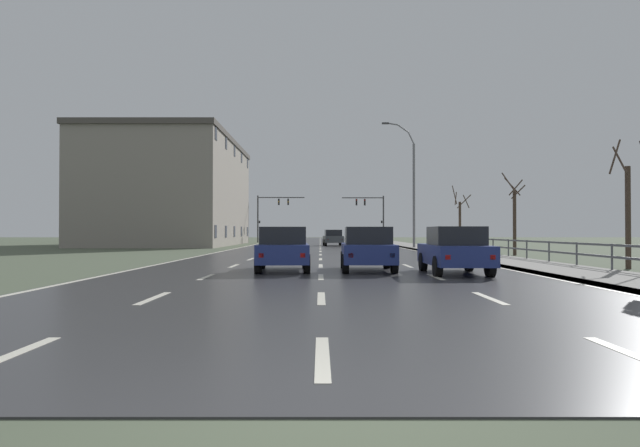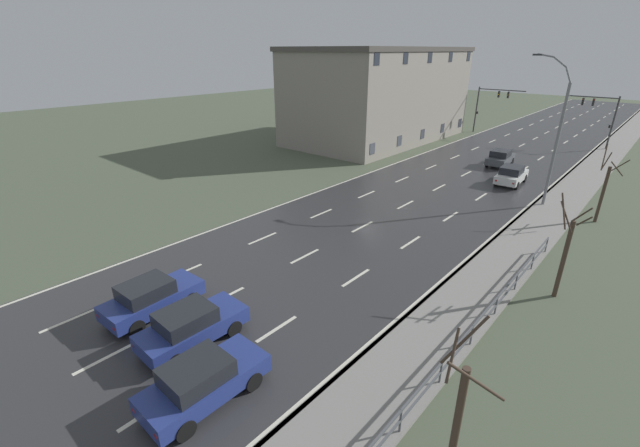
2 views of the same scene
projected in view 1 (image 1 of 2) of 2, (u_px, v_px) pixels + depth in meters
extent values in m
cube|color=#4C5642|center=(319.00, 247.00, 52.17)|extent=(160.00, 160.00, 0.12)
cube|color=#303033|center=(319.00, 244.00, 64.17)|extent=(14.00, 120.00, 0.02)
cube|color=beige|center=(6.00, 357.00, 6.17)|extent=(0.16, 2.20, 0.01)
cube|color=beige|center=(152.00, 298.00, 11.57)|extent=(0.16, 2.20, 0.01)
cube|color=beige|center=(205.00, 277.00, 16.97)|extent=(0.16, 2.20, 0.01)
cube|color=beige|center=(233.00, 266.00, 22.37)|extent=(0.16, 2.20, 0.01)
cube|color=beige|center=(249.00, 259.00, 27.77)|extent=(0.16, 2.20, 0.01)
cube|color=beige|center=(261.00, 255.00, 33.17)|extent=(0.16, 2.20, 0.01)
cube|color=beige|center=(269.00, 251.00, 38.57)|extent=(0.16, 2.20, 0.01)
cube|color=beige|center=(275.00, 249.00, 43.97)|extent=(0.16, 2.20, 0.01)
cube|color=beige|center=(280.00, 247.00, 49.37)|extent=(0.16, 2.20, 0.01)
cube|color=beige|center=(284.00, 245.00, 54.77)|extent=(0.16, 2.20, 0.01)
cube|color=beige|center=(287.00, 244.00, 60.17)|extent=(0.16, 2.20, 0.01)
cube|color=beige|center=(290.00, 243.00, 65.57)|extent=(0.16, 2.20, 0.01)
cube|color=beige|center=(292.00, 242.00, 70.97)|extent=(0.16, 2.20, 0.01)
cube|color=beige|center=(294.00, 241.00, 76.37)|extent=(0.16, 2.20, 0.01)
cube|color=beige|center=(295.00, 241.00, 81.77)|extent=(0.16, 2.20, 0.01)
cube|color=beige|center=(297.00, 240.00, 87.17)|extent=(0.16, 2.20, 0.01)
cube|color=beige|center=(298.00, 240.00, 92.56)|extent=(0.16, 2.20, 0.01)
cube|color=beige|center=(299.00, 239.00, 97.96)|extent=(0.16, 2.20, 0.01)
cube|color=beige|center=(300.00, 239.00, 103.36)|extent=(0.16, 2.20, 0.01)
cube|color=beige|center=(301.00, 238.00, 108.76)|extent=(0.16, 2.20, 0.01)
cube|color=beige|center=(302.00, 238.00, 114.16)|extent=(0.16, 2.20, 0.01)
cube|color=beige|center=(303.00, 238.00, 119.56)|extent=(0.16, 2.20, 0.01)
cube|color=beige|center=(321.00, 357.00, 6.18)|extent=(0.16, 2.20, 0.01)
cube|color=beige|center=(320.00, 298.00, 11.58)|extent=(0.16, 2.20, 0.01)
cube|color=beige|center=(320.00, 277.00, 16.98)|extent=(0.16, 2.20, 0.01)
cube|color=beige|center=(320.00, 266.00, 22.38)|extent=(0.16, 2.20, 0.01)
cube|color=beige|center=(319.00, 259.00, 27.78)|extent=(0.16, 2.20, 0.01)
cube|color=beige|center=(319.00, 255.00, 33.18)|extent=(0.16, 2.20, 0.01)
cube|color=beige|center=(319.00, 251.00, 38.58)|extent=(0.16, 2.20, 0.01)
cube|color=beige|center=(319.00, 249.00, 43.98)|extent=(0.16, 2.20, 0.01)
cube|color=beige|center=(319.00, 247.00, 49.38)|extent=(0.16, 2.20, 0.01)
cube|color=beige|center=(319.00, 245.00, 54.77)|extent=(0.16, 2.20, 0.01)
cube|color=beige|center=(319.00, 244.00, 60.17)|extent=(0.16, 2.20, 0.01)
cube|color=beige|center=(319.00, 243.00, 65.57)|extent=(0.16, 2.20, 0.01)
cube|color=beige|center=(319.00, 242.00, 70.97)|extent=(0.16, 2.20, 0.01)
cube|color=beige|center=(319.00, 241.00, 76.37)|extent=(0.16, 2.20, 0.01)
cube|color=beige|center=(319.00, 241.00, 81.77)|extent=(0.16, 2.20, 0.01)
cube|color=beige|center=(319.00, 240.00, 87.17)|extent=(0.16, 2.20, 0.01)
cube|color=beige|center=(319.00, 240.00, 92.57)|extent=(0.16, 2.20, 0.01)
cube|color=beige|center=(319.00, 239.00, 97.97)|extent=(0.16, 2.20, 0.01)
cube|color=beige|center=(319.00, 239.00, 103.37)|extent=(0.16, 2.20, 0.01)
cube|color=beige|center=(319.00, 238.00, 108.77)|extent=(0.16, 2.20, 0.01)
cube|color=beige|center=(319.00, 238.00, 114.17)|extent=(0.16, 2.20, 0.01)
cube|color=beige|center=(319.00, 238.00, 119.57)|extent=(0.16, 2.20, 0.01)
cube|color=beige|center=(636.00, 356.00, 6.19)|extent=(0.16, 2.20, 0.01)
cube|color=beige|center=(488.00, 298.00, 11.59)|extent=(0.16, 2.20, 0.01)
cube|color=beige|center=(434.00, 277.00, 16.99)|extent=(0.16, 2.20, 0.01)
cube|color=beige|center=(407.00, 266.00, 22.38)|extent=(0.16, 2.20, 0.01)
cube|color=beige|center=(390.00, 259.00, 27.78)|extent=(0.16, 2.20, 0.01)
cube|color=beige|center=(378.00, 255.00, 33.18)|extent=(0.16, 2.20, 0.01)
cube|color=beige|center=(370.00, 251.00, 38.58)|extent=(0.16, 2.20, 0.01)
cube|color=beige|center=(364.00, 249.00, 43.98)|extent=(0.16, 2.20, 0.01)
cube|color=beige|center=(359.00, 247.00, 49.38)|extent=(0.16, 2.20, 0.01)
cube|color=beige|center=(355.00, 245.00, 54.78)|extent=(0.16, 2.20, 0.01)
cube|color=beige|center=(352.00, 244.00, 60.18)|extent=(0.16, 2.20, 0.01)
cube|color=beige|center=(349.00, 243.00, 65.58)|extent=(0.16, 2.20, 0.01)
cube|color=beige|center=(347.00, 242.00, 70.98)|extent=(0.16, 2.20, 0.01)
cube|color=beige|center=(345.00, 241.00, 76.38)|extent=(0.16, 2.20, 0.01)
cube|color=beige|center=(343.00, 241.00, 81.78)|extent=(0.16, 2.20, 0.01)
cube|color=beige|center=(341.00, 240.00, 87.18)|extent=(0.16, 2.20, 0.01)
cube|color=beige|center=(340.00, 240.00, 92.58)|extent=(0.16, 2.20, 0.01)
cube|color=beige|center=(339.00, 239.00, 97.98)|extent=(0.16, 2.20, 0.01)
cube|color=beige|center=(338.00, 239.00, 103.38)|extent=(0.16, 2.20, 0.01)
cube|color=beige|center=(337.00, 238.00, 108.78)|extent=(0.16, 2.20, 0.01)
cube|color=beige|center=(336.00, 238.00, 114.18)|extent=(0.16, 2.20, 0.01)
cube|color=beige|center=(335.00, 238.00, 119.57)|extent=(0.16, 2.20, 0.01)
cube|color=beige|center=(379.00, 243.00, 64.19)|extent=(0.16, 120.00, 0.01)
cube|color=beige|center=(260.00, 243.00, 64.16)|extent=(0.16, 120.00, 0.01)
cube|color=gray|center=(393.00, 243.00, 64.19)|extent=(3.00, 120.00, 0.12)
cube|color=slate|center=(381.00, 243.00, 64.19)|extent=(0.16, 120.00, 0.12)
cube|color=#515459|center=(561.00, 243.00, 22.70)|extent=(0.06, 28.43, 0.08)
cube|color=#515459|center=(561.00, 253.00, 22.70)|extent=(0.06, 28.43, 0.08)
cylinder|color=#515459|center=(611.00, 258.00, 18.82)|extent=(0.07, 0.07, 1.00)
cylinder|color=#515459|center=(575.00, 255.00, 21.41)|extent=(0.07, 0.07, 1.00)
cylinder|color=#515459|center=(548.00, 253.00, 23.99)|extent=(0.07, 0.07, 1.00)
cylinder|color=#515459|center=(526.00, 250.00, 26.57)|extent=(0.07, 0.07, 1.00)
cylinder|color=#515459|center=(507.00, 249.00, 29.16)|extent=(0.07, 0.07, 1.00)
cylinder|color=#515459|center=(492.00, 247.00, 31.74)|extent=(0.07, 0.07, 1.00)
cylinder|color=#515459|center=(479.00, 246.00, 34.33)|extent=(0.07, 0.07, 1.00)
cylinder|color=#515459|center=(468.00, 245.00, 36.91)|extent=(0.07, 0.07, 1.00)
cylinder|color=slate|center=(413.00, 196.00, 45.16)|extent=(0.20, 0.20, 8.54)
cylinder|color=slate|center=(410.00, 138.00, 45.23)|extent=(0.54, 0.11, 0.99)
cylinder|color=slate|center=(402.00, 129.00, 45.24)|extent=(0.91, 0.11, 0.69)
cylinder|color=slate|center=(391.00, 124.00, 45.24)|extent=(1.04, 0.11, 0.29)
cube|color=#333335|center=(384.00, 123.00, 45.24)|extent=(0.56, 0.24, 0.12)
cylinder|color=#38383A|center=(382.00, 219.00, 69.49)|extent=(0.18, 0.18, 5.86)
cylinder|color=#38383A|center=(362.00, 198.00, 69.52)|extent=(5.18, 0.12, 0.12)
cube|color=black|center=(364.00, 202.00, 69.51)|extent=(0.20, 0.28, 0.80)
sphere|color=red|center=(364.00, 200.00, 69.37)|extent=(0.14, 0.14, 0.14)
sphere|color=#2D2D2D|center=(364.00, 202.00, 69.36)|extent=(0.14, 0.14, 0.14)
sphere|color=#2D2D2D|center=(364.00, 204.00, 69.36)|extent=(0.14, 0.14, 0.14)
cube|color=black|center=(355.00, 202.00, 69.51)|extent=(0.20, 0.28, 0.80)
sphere|color=red|center=(355.00, 200.00, 69.36)|extent=(0.14, 0.14, 0.14)
sphere|color=#2D2D2D|center=(356.00, 202.00, 69.36)|extent=(0.14, 0.14, 0.14)
sphere|color=#2D2D2D|center=(356.00, 204.00, 69.36)|extent=(0.14, 0.14, 0.14)
cube|color=black|center=(381.00, 222.00, 69.43)|extent=(0.18, 0.12, 0.32)
cylinder|color=#38383A|center=(257.00, 219.00, 70.37)|extent=(0.18, 0.18, 5.95)
cylinder|color=#38383A|center=(280.00, 197.00, 70.42)|extent=(5.91, 0.12, 0.12)
cube|color=black|center=(278.00, 202.00, 70.41)|extent=(0.20, 0.28, 0.80)
sphere|color=#2D2D2D|center=(278.00, 200.00, 70.26)|extent=(0.14, 0.14, 0.14)
sphere|color=#F2AD19|center=(278.00, 202.00, 70.26)|extent=(0.14, 0.14, 0.14)
sphere|color=#2D2D2D|center=(278.00, 204.00, 70.25)|extent=(0.14, 0.14, 0.14)
cube|color=black|center=(287.00, 202.00, 70.41)|extent=(0.20, 0.28, 0.80)
sphere|color=#2D2D2D|center=(287.00, 200.00, 70.26)|extent=(0.14, 0.14, 0.14)
sphere|color=#F2AD19|center=(287.00, 202.00, 70.26)|extent=(0.14, 0.14, 0.14)
sphere|color=#2D2D2D|center=(287.00, 204.00, 70.26)|extent=(0.14, 0.14, 0.14)
cube|color=black|center=(258.00, 222.00, 70.32)|extent=(0.18, 0.12, 0.32)
cube|color=navy|center=(366.00, 253.00, 19.77)|extent=(1.84, 4.13, 0.64)
cube|color=black|center=(367.00, 235.00, 19.53)|extent=(1.60, 2.03, 0.60)
cube|color=slate|center=(365.00, 236.00, 20.47)|extent=(1.41, 0.11, 0.51)
cylinder|color=black|center=(385.00, 260.00, 21.02)|extent=(0.23, 0.66, 0.66)
cylinder|color=black|center=(343.00, 260.00, 21.05)|extent=(0.23, 0.66, 0.66)
cylinder|color=black|center=(393.00, 264.00, 18.48)|extent=(0.23, 0.66, 0.66)
cylinder|color=black|center=(344.00, 264.00, 18.50)|extent=(0.23, 0.66, 0.66)
cube|color=red|center=(350.00, 255.00, 17.75)|extent=(0.16, 0.04, 0.14)
cube|color=red|center=(391.00, 255.00, 17.73)|extent=(0.16, 0.04, 0.14)
cube|color=silver|center=(365.00, 240.00, 48.97)|extent=(2.00, 4.20, 0.64)
cube|color=black|center=(366.00, 233.00, 48.73)|extent=(1.67, 2.09, 0.60)
cube|color=slate|center=(364.00, 233.00, 49.68)|extent=(1.41, 0.16, 0.51)
cylinder|color=black|center=(372.00, 243.00, 50.28)|extent=(0.26, 0.67, 0.66)
cylinder|color=black|center=(354.00, 243.00, 50.19)|extent=(0.26, 0.67, 0.66)
cylinder|color=black|center=(377.00, 244.00, 47.75)|extent=(0.26, 0.67, 0.66)
cylinder|color=black|center=(358.00, 244.00, 47.65)|extent=(0.26, 0.67, 0.66)
cube|color=red|center=(361.00, 240.00, 46.90)|extent=(0.16, 0.05, 0.14)
cube|color=red|center=(376.00, 240.00, 46.98)|extent=(0.16, 0.05, 0.14)
cube|color=#474C51|center=(332.00, 239.00, 54.42)|extent=(1.99, 4.19, 0.64)
cube|color=black|center=(332.00, 233.00, 54.18)|extent=(1.67, 2.09, 0.60)
cube|color=slate|center=(331.00, 233.00, 55.13)|extent=(1.41, 0.16, 0.51)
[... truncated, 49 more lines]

